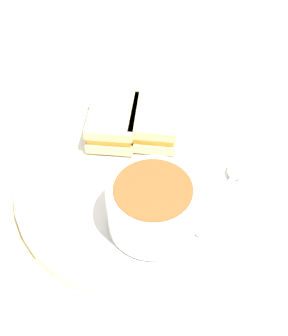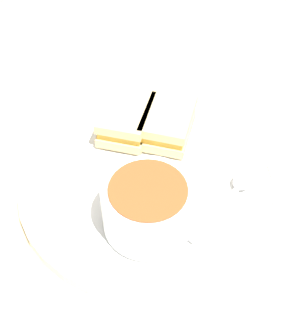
{
  "view_description": "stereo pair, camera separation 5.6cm",
  "coord_description": "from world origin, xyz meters",
  "px_view_note": "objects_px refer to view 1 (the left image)",
  "views": [
    {
      "loc": [
        0.05,
        0.37,
        0.45
      ],
      "look_at": [
        0.0,
        0.0,
        0.04
      ],
      "focal_mm": 50.0,
      "sensor_mm": 36.0,
      "label": 1
    },
    {
      "loc": [
        -0.0,
        0.37,
        0.45
      ],
      "look_at": [
        0.0,
        0.0,
        0.04
      ],
      "focal_mm": 50.0,
      "sensor_mm": 36.0,
      "label": 2
    }
  ],
  "objects_px": {
    "sandwich_half_near": "(155,121)",
    "sandwich_half_far": "(113,122)",
    "soup_bowl": "(153,206)",
    "spoon": "(234,176)"
  },
  "relations": [
    {
      "from": "soup_bowl",
      "to": "spoon",
      "type": "xyz_separation_m",
      "value": [
        -0.11,
        -0.05,
        -0.03
      ]
    },
    {
      "from": "soup_bowl",
      "to": "sandwich_half_near",
      "type": "xyz_separation_m",
      "value": [
        -0.02,
        -0.15,
        -0.01
      ]
    },
    {
      "from": "soup_bowl",
      "to": "sandwich_half_near",
      "type": "height_order",
      "value": "soup_bowl"
    },
    {
      "from": "sandwich_half_near",
      "to": "sandwich_half_far",
      "type": "xyz_separation_m",
      "value": [
        0.05,
        -0.01,
        0.0
      ]
    },
    {
      "from": "soup_bowl",
      "to": "sandwich_half_far",
      "type": "height_order",
      "value": "soup_bowl"
    },
    {
      "from": "spoon",
      "to": "soup_bowl",
      "type": "bearing_deg",
      "value": 154.49
    },
    {
      "from": "soup_bowl",
      "to": "spoon",
      "type": "distance_m",
      "value": 0.12
    },
    {
      "from": "sandwich_half_near",
      "to": "soup_bowl",
      "type": "bearing_deg",
      "value": 80.54
    },
    {
      "from": "soup_bowl",
      "to": "spoon",
      "type": "relative_size",
      "value": 0.91
    },
    {
      "from": "sandwich_half_near",
      "to": "sandwich_half_far",
      "type": "distance_m",
      "value": 0.05
    }
  ]
}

